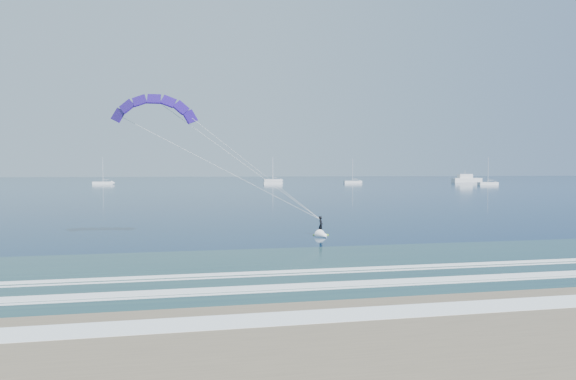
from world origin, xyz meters
The scene contains 8 objects.
ground centered at (0.00, 0.00, 0.00)m, with size 900.00×900.00×0.00m, color #082845.
kitesurfer_rig centered at (-0.78, 24.56, 7.12)m, with size 21.05×5.74×13.81m.
motor_yacht centered at (133.87, 211.97, 1.63)m, with size 14.94×3.98×6.18m.
sailboat_0 centered at (-39.29, 211.76, 0.68)m, with size 8.56×2.40×11.78m.
sailboat_1 centered at (32.46, 195.99, 0.68)m, with size 7.97×2.40×11.17m.
sailboat_2 centered at (42.57, 252.23, 0.69)m, with size 9.77×2.40×13.14m.
sailboat_3 centered at (72.13, 206.29, 0.68)m, with size 8.37×2.40×11.47m.
sailboat_4 centered at (119.07, 170.61, 0.68)m, with size 8.45×2.40×11.49m.
Camera 1 is at (-5.88, -21.45, 6.37)m, focal length 32.00 mm.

